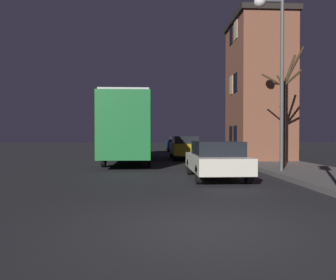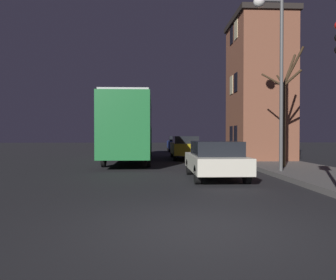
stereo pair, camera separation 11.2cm
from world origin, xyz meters
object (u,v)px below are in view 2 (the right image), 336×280
(streetlamp, at_px, (272,50))
(car_near_lane, at_px, (215,159))
(car_far_lane, at_px, (177,143))
(bus, at_px, (131,125))
(bare_tree, at_px, (284,111))
(car_mid_lane, at_px, (185,147))

(streetlamp, distance_m, car_near_lane, 4.92)
(streetlamp, bearing_deg, car_far_lane, 97.22)
(bus, distance_m, car_near_lane, 9.14)
(car_near_lane, height_order, car_far_lane, car_far_lane)
(bare_tree, distance_m, car_far_lane, 17.69)
(bus, bearing_deg, bare_tree, -38.99)
(car_near_lane, bearing_deg, car_mid_lane, 90.96)
(streetlamp, relative_size, car_far_lane, 1.58)
(streetlamp, bearing_deg, bare_tree, 54.32)
(bus, relative_size, car_far_lane, 2.69)
(streetlamp, relative_size, car_near_lane, 1.73)
(bus, bearing_deg, streetlamp, -50.84)
(car_near_lane, bearing_deg, bus, 113.46)
(bare_tree, relative_size, car_near_lane, 1.31)
(streetlamp, xyz_separation_m, bare_tree, (1.14, 1.59, -2.28))
(car_mid_lane, height_order, car_far_lane, car_mid_lane)
(streetlamp, height_order, car_far_lane, streetlamp)
(bare_tree, xyz_separation_m, car_near_lane, (-3.55, -2.49, -1.91))
(bus, xyz_separation_m, car_near_lane, (3.59, -8.28, -1.47))
(bus, relative_size, car_near_lane, 2.94)
(car_near_lane, distance_m, car_mid_lane, 9.90)
(bare_tree, height_order, car_near_lane, bare_tree)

